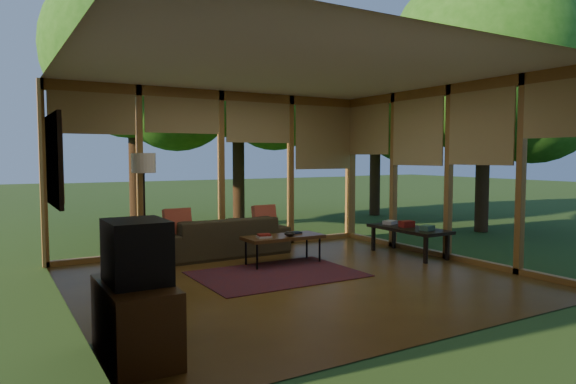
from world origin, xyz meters
TOP-DOWN VIEW (x-y plane):
  - floor at (0.00, 0.00)m, footprint 5.50×5.50m
  - ceiling at (0.00, 0.00)m, footprint 5.50×5.50m
  - wall_left at (-2.75, 0.00)m, footprint 0.04×5.00m
  - wall_front at (0.00, -2.50)m, footprint 5.50×0.04m
  - window_wall_back at (0.00, 2.50)m, footprint 5.50×0.12m
  - window_wall_right at (2.75, 0.00)m, footprint 0.12×5.00m
  - exterior_lawn at (8.00, 8.00)m, footprint 40.00×40.00m
  - tree_nw at (-0.72, 5.43)m, footprint 3.64×3.64m
  - tree_ne at (1.72, 5.56)m, footprint 3.46×3.46m
  - tree_se at (5.53, 1.67)m, footprint 3.92×3.92m
  - tree_far at (5.54, 5.22)m, footprint 3.02×3.02m
  - rug at (-0.10, 0.39)m, footprint 2.15×1.52m
  - sofa at (-0.21, 2.00)m, footprint 2.15×0.89m
  - pillow_left at (-0.96, 1.95)m, footprint 0.41×0.22m
  - pillow_right at (0.54, 1.95)m, footprint 0.39×0.21m
  - ct_book_lower at (-0.03, 0.89)m, footprint 0.22×0.17m
  - ct_book_upper at (-0.03, 0.89)m, footprint 0.19×0.16m
  - ct_book_side at (0.57, 1.02)m, footprint 0.20×0.16m
  - ct_bowl at (0.37, 0.84)m, footprint 0.16×0.16m
  - media_cabinet at (-2.47, -1.53)m, footprint 0.50×1.00m
  - television at (-2.45, -1.53)m, footprint 0.45×0.55m
  - console_book_a at (2.40, 0.09)m, footprint 0.25×0.20m
  - console_book_b at (2.40, 0.54)m, footprint 0.23×0.18m
  - console_book_c at (2.40, 0.94)m, footprint 0.27×0.23m
  - floor_lamp at (-1.39, 2.20)m, footprint 0.36×0.36m
  - coffee_table at (0.32, 0.94)m, footprint 1.20×0.50m
  - side_console at (2.40, 0.49)m, footprint 0.60×1.40m
  - wall_painting at (-2.71, 1.40)m, footprint 0.06×1.35m

SIDE VIEW (x-z plane):
  - exterior_lawn at x=8.00m, z-range -0.01..-0.01m
  - floor at x=0.00m, z-range 0.00..0.00m
  - rug at x=-0.10m, z-range 0.00..0.01m
  - media_cabinet at x=-2.47m, z-range 0.00..0.60m
  - sofa at x=-0.21m, z-range 0.00..0.62m
  - coffee_table at x=0.32m, z-range 0.18..0.60m
  - side_console at x=2.40m, z-range 0.18..0.64m
  - ct_book_side at x=0.57m, z-range 0.42..0.45m
  - ct_book_lower at x=-0.03m, z-range 0.42..0.46m
  - ct_bowl at x=0.37m, z-range 0.42..0.50m
  - ct_book_upper at x=-0.03m, z-range 0.45..0.48m
  - console_book_c at x=2.40m, z-range 0.45..0.52m
  - console_book_a at x=2.40m, z-range 0.46..0.53m
  - console_book_b at x=2.40m, z-range 0.45..0.55m
  - pillow_right at x=0.54m, z-range 0.37..0.78m
  - pillow_left at x=-0.96m, z-range 0.37..0.80m
  - television at x=-2.45m, z-range 0.60..1.10m
  - wall_left at x=-2.75m, z-range 0.00..2.70m
  - wall_front at x=0.00m, z-range 0.00..2.70m
  - window_wall_back at x=0.00m, z-range 0.00..2.70m
  - window_wall_right at x=2.75m, z-range 0.00..2.70m
  - floor_lamp at x=-1.39m, z-range 0.58..2.23m
  - wall_painting at x=-2.71m, z-range 0.98..2.12m
  - ceiling at x=0.00m, z-range 2.70..2.70m
  - tree_far at x=5.54m, z-range 0.83..5.54m
  - tree_se at x=5.53m, z-range 0.81..6.36m
  - tree_ne at x=1.72m, z-range 1.00..6.48m
  - tree_nw at x=-0.72m, z-range 0.97..6.59m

